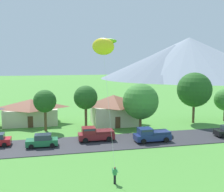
# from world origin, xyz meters

# --- Properties ---
(road_strip) EXTENTS (160.00, 7.53, 0.08)m
(road_strip) POSITION_xyz_m (0.00, 26.23, 0.04)
(road_strip) COLOR #2D2D33
(road_strip) RESTS_ON ground
(mountain_far_east_ridge) EXTENTS (108.84, 108.84, 25.78)m
(mountain_far_east_ridge) POSITION_xyz_m (80.32, 151.91, 12.89)
(mountain_far_east_ridge) COLOR gray
(mountain_far_east_ridge) RESTS_ON ground
(mountain_east_ridge) EXTENTS (92.85, 92.85, 20.88)m
(mountain_east_ridge) POSITION_xyz_m (69.52, 149.91, 10.44)
(mountain_east_ridge) COLOR slate
(mountain_east_ridge) RESTS_ON ground
(house_leftmost) EXTENTS (8.26, 7.12, 5.39)m
(house_leftmost) POSITION_xyz_m (4.51, 37.12, 2.79)
(house_leftmost) COLOR beige
(house_leftmost) RESTS_ON ground
(house_right_center) EXTENTS (10.10, 6.62, 4.56)m
(house_right_center) POSITION_xyz_m (-10.20, 40.68, 2.36)
(house_right_center) COLOR beige
(house_right_center) RESTS_ON ground
(tree_near_left) EXTENTS (6.38, 6.38, 9.43)m
(tree_near_left) POSITION_xyz_m (19.30, 34.82, 6.23)
(tree_near_left) COLOR brown
(tree_near_left) RESTS_ON ground
(tree_left_of_center) EXTENTS (4.01, 4.01, 7.47)m
(tree_left_of_center) POSITION_xyz_m (-0.90, 34.43, 5.42)
(tree_left_of_center) COLOR brown
(tree_left_of_center) RESTS_ON ground
(tree_center) EXTENTS (5.93, 5.93, 7.90)m
(tree_center) POSITION_xyz_m (7.82, 31.55, 4.93)
(tree_center) COLOR brown
(tree_center) RESTS_ON ground
(tree_near_right) EXTENTS (3.74, 3.74, 6.87)m
(tree_near_right) POSITION_xyz_m (-7.57, 34.75, 4.96)
(tree_near_right) COLOR brown
(tree_near_right) RESTS_ON ground
(parked_car_green_west_end) EXTENTS (4.23, 2.13, 1.68)m
(parked_car_green_west_end) POSITION_xyz_m (-7.86, 26.20, 0.87)
(parked_car_green_west_end) COLOR #237042
(parked_car_green_west_end) RESTS_ON road_strip
(pickup_truck_navy_west_side) EXTENTS (5.25, 2.43, 1.99)m
(pickup_truck_navy_west_side) POSITION_xyz_m (7.36, 25.18, 1.06)
(pickup_truck_navy_west_side) COLOR navy
(pickup_truck_navy_west_side) RESTS_ON road_strip
(pickup_truck_maroon_east_side) EXTENTS (5.20, 2.33, 1.99)m
(pickup_truck_maroon_east_side) POSITION_xyz_m (-0.42, 27.39, 1.06)
(pickup_truck_maroon_east_side) COLOR maroon
(pickup_truck_maroon_east_side) RESTS_ON road_strip
(kite_flyer_with_kite) EXTENTS (2.78, 5.59, 14.02)m
(kite_flyer_with_kite) POSITION_xyz_m (-1.13, 17.04, 12.86)
(kite_flyer_with_kite) COLOR black
(kite_flyer_with_kite) RESTS_ON ground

